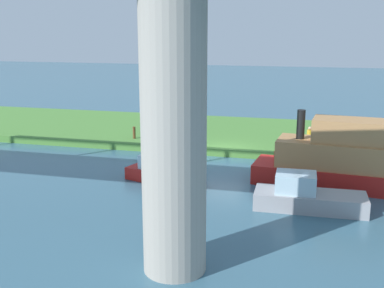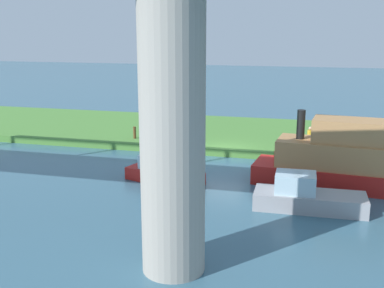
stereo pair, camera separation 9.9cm
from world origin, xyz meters
name	(u,v)px [view 1 (the left image)]	position (x,y,z in m)	size (l,w,h in m)	color
ground_plane	(224,157)	(0.00, 0.00, 0.00)	(160.00, 160.00, 0.00)	#386075
grassy_bank	(238,134)	(0.00, -6.00, 0.25)	(80.00, 12.00, 0.50)	#4C8438
bridge_pylon	(174,124)	(-1.09, 15.07, 5.16)	(2.16, 2.16, 10.32)	#9E998E
person_on_bank	(309,137)	(-5.35, -2.13, 1.20)	(0.51, 0.51, 1.39)	#2D334C
mooring_post	(134,133)	(6.85, -1.61, 0.93)	(0.20, 0.20, 0.85)	brown
motorboat_red	(334,159)	(-6.71, 4.29, 1.48)	(8.04, 3.39, 4.00)	red
riverboat_paddlewheel	(162,173)	(2.32, 5.89, 0.52)	(4.62, 2.82, 1.45)	red
houseboat_blue	(306,196)	(-5.39, 8.09, 0.60)	(5.12, 1.91, 1.69)	#99999E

